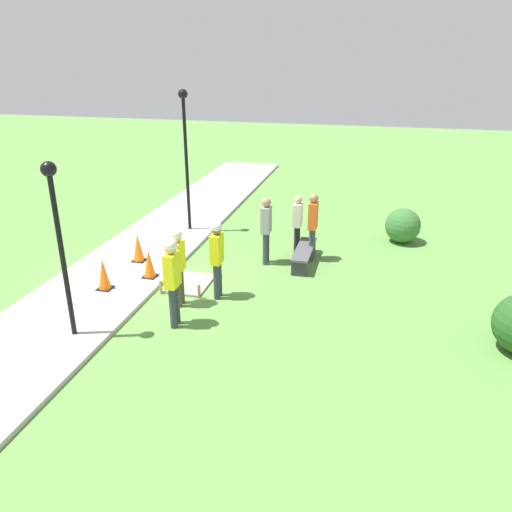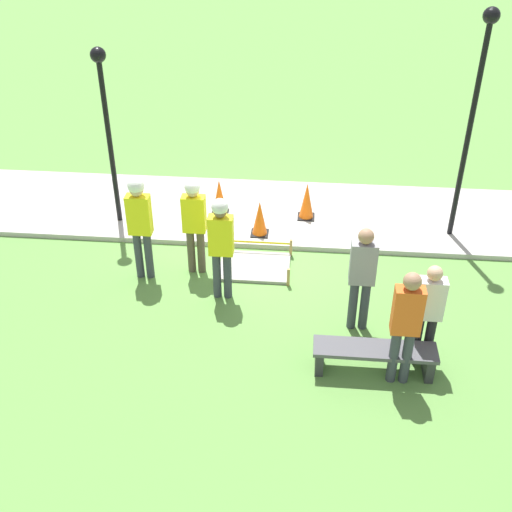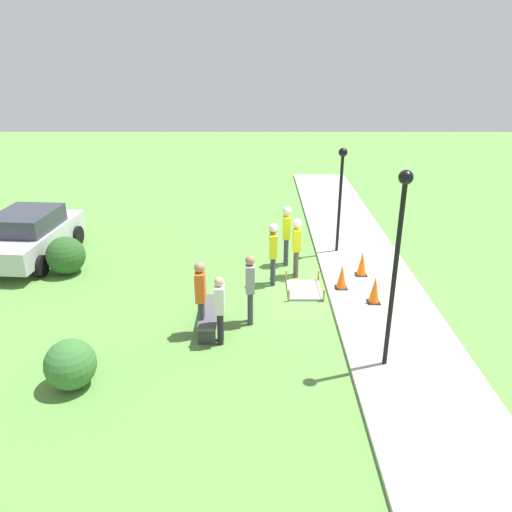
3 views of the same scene
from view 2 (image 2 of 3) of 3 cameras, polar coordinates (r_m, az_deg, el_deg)
ground_plane at (r=12.23m, az=0.11°, el=0.64°), size 60.00×60.00×0.00m
sidewalk at (r=13.36m, az=0.63°, el=3.95°), size 28.00×2.72×0.10m
wet_concrete_patch at (r=11.66m, az=-0.12°, el=-0.94°), size 1.32×1.00×0.35m
traffic_cone_near_patch at (r=12.92m, az=4.54°, el=4.91°), size 0.34×0.34×0.77m
traffic_cone_far_patch at (r=12.33m, az=0.33°, el=3.39°), size 0.34×0.34×0.71m
traffic_cone_sidewalk_edge at (r=13.05m, az=-3.27°, el=5.25°), size 0.34×0.34×0.76m
park_bench at (r=9.53m, az=10.48°, el=-8.62°), size 1.78×0.44×0.45m
worker_supervisor at (r=10.38m, az=-3.13°, el=1.47°), size 0.40×0.27×1.87m
worker_assistant at (r=11.02m, az=-10.32°, el=3.32°), size 0.40×0.28×1.95m
worker_trainee at (r=11.09m, az=-5.52°, el=3.38°), size 0.40×0.26×1.82m
bystander_in_orange_shirt at (r=8.97m, az=13.17°, el=-5.72°), size 0.40×0.25×1.87m
bystander_in_gray_shirt at (r=9.48m, az=15.07°, el=-4.59°), size 0.40×0.22×1.68m
bystander_in_white_shirt at (r=9.85m, az=9.41°, el=-1.54°), size 0.40×0.24×1.82m
lamppost_near at (r=12.31m, az=-13.24°, el=12.47°), size 0.28×0.28×3.45m
lamppost_far at (r=11.96m, az=18.95°, el=13.21°), size 0.28×0.28×4.22m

